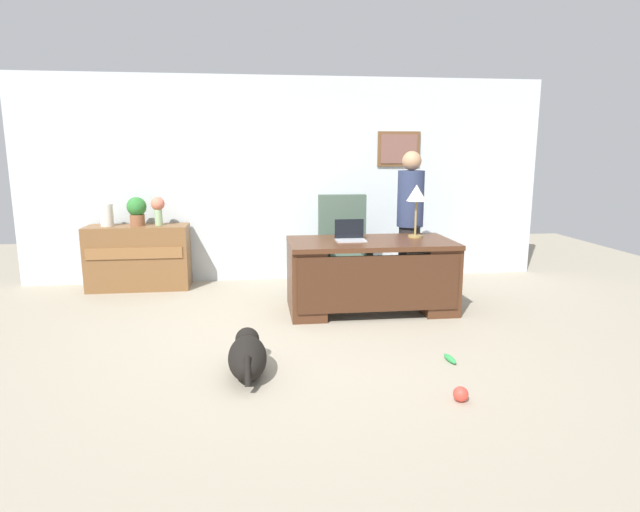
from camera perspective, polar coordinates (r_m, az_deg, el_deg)
The scene contains 14 objects.
ground_plane at distance 4.94m, azimuth -1.42°, elevation -9.28°, with size 12.00×12.00×0.00m, color #9E937F.
back_wall at distance 7.23m, azimuth -3.49°, elevation 8.15°, with size 7.00×0.16×2.70m.
desk at distance 5.82m, azimuth 5.48°, elevation -1.84°, with size 1.78×0.92×0.78m.
credenza at distance 7.14m, azimuth -18.90°, elevation -0.12°, with size 1.26×0.50×0.81m.
armchair at distance 6.66m, azimuth 2.58°, elevation 0.70°, with size 0.60×0.59×1.20m.
person_standing at distance 6.56m, azimuth 9.64°, elevation 3.76°, with size 0.32×0.32×1.74m.
dog_lying at distance 4.27m, azimuth -7.81°, elevation -10.53°, with size 0.31×0.79×0.30m.
laptop at distance 5.75m, azimuth 3.24°, elevation 2.24°, with size 0.32×0.22×0.22m.
desk_lamp at distance 6.01m, azimuth 10.33°, elevation 6.34°, with size 0.22×0.22×0.59m.
vase_with_flowers at distance 7.00m, azimuth -17.03°, elevation 5.01°, with size 0.17×0.17×0.36m.
vase_empty at distance 7.14m, azimuth -21.95°, elevation 4.11°, with size 0.16×0.16×0.28m, color silver.
potted_plant at distance 7.05m, azimuth -19.10°, elevation 4.70°, with size 0.24×0.24×0.36m.
dog_toy_ball at distance 3.96m, azimuth 14.89°, elevation -14.16°, with size 0.11×0.11×0.11m, color #E53F33.
dog_toy_bone at distance 4.64m, azimuth 13.79°, elevation -10.68°, with size 0.20×0.05×0.05m, color green.
Camera 1 is at (-0.45, -4.61, 1.72)m, focal length 29.76 mm.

